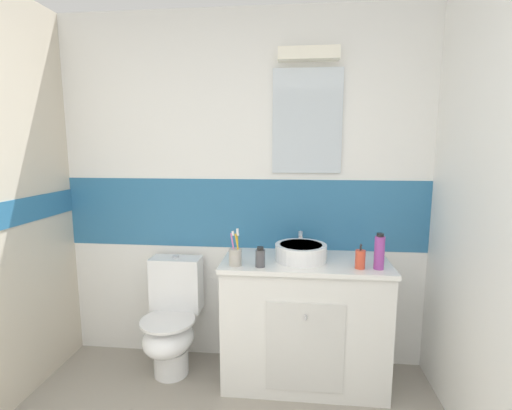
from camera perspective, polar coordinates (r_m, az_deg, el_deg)
The scene contains 8 objects.
wall_back_tiled at distance 2.68m, azimuth -1.88°, elevation 2.13°, with size 3.20×0.20×2.50m.
vanity_cabinet at distance 2.61m, azimuth 7.41°, elevation -17.26°, with size 1.07×0.52×0.85m.
sink_basin at distance 2.43m, azimuth 6.93°, elevation -7.15°, with size 0.33×0.38×0.16m.
toilet at distance 2.77m, azimuth -12.87°, elevation -17.05°, with size 0.37×0.50×0.81m.
toothbrush_cup at distance 2.31m, azimuth -3.20°, elevation -7.81°, with size 0.08×0.08×0.23m.
soap_dispenser at distance 2.33m, azimuth 15.78°, elevation -8.04°, with size 0.06×0.06×0.15m.
lotion_bottle_short at distance 2.28m, azimuth 0.65°, elevation -8.11°, with size 0.06×0.06×0.13m.
shampoo_bottle_tall at distance 2.34m, azimuth 18.50°, elevation -6.89°, with size 0.06×0.06×0.22m.
Camera 1 is at (0.37, -0.19, 1.58)m, focal length 25.92 mm.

